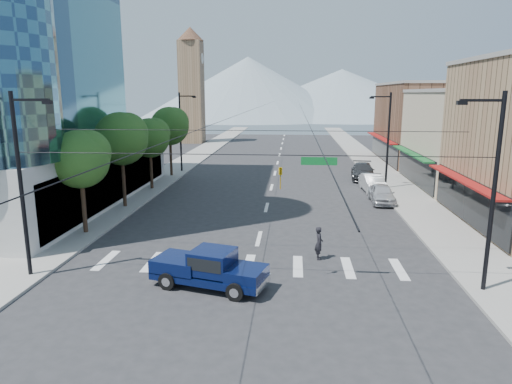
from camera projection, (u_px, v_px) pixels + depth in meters
ground at (250, 276)px, 22.67m from camera, size 160.00×160.00×0.00m
sidewalk_left at (191, 159)px, 62.59m from camera, size 4.00×120.00×0.15m
sidewalk_right at (368, 161)px, 60.65m from camera, size 4.00×120.00×0.15m
shop_mid at (482, 140)px, 43.48m from camera, size 12.00×14.00×9.00m
shop_far at (433, 124)px, 58.96m from camera, size 12.00×18.00×10.00m
clock_tower at (192, 84)px, 82.14m from camera, size 4.80×4.80×20.40m
mountain_left at (248, 88)px, 167.66m from camera, size 80.00×80.00×22.00m
mountain_right at (341, 93)px, 175.00m from camera, size 90.00×90.00×18.00m
tree_near at (83, 157)px, 28.45m from camera, size 3.65×3.64×6.71m
tree_midnear at (123, 137)px, 35.14m from camera, size 4.09×4.09×7.52m
tree_midfar at (151, 137)px, 42.08m from camera, size 3.65×3.64×6.71m
tree_far at (171, 125)px, 48.78m from camera, size 4.09×4.09×7.52m
signal_rig at (252, 189)px, 20.70m from camera, size 21.80×0.20×9.00m
lamp_pole_nw at (181, 129)px, 51.71m from camera, size 2.00×0.25×9.00m
lamp_pole_ne at (387, 137)px, 42.19m from camera, size 2.00×0.25×9.00m
pickup_truck at (209, 268)px, 21.19m from camera, size 5.75×3.30×1.84m
pedestrian at (319, 243)px, 24.80m from camera, size 0.48×0.70×1.83m
parked_car_near at (382, 194)px, 37.67m from camera, size 1.94×4.61×1.56m
parked_car_mid at (373, 183)px, 41.89m from camera, size 2.01×5.00×1.61m
parked_car_far at (363, 171)px, 48.11m from camera, size 2.89×5.94×1.67m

